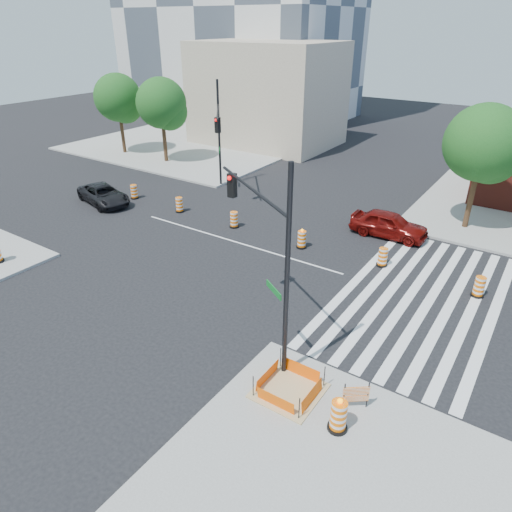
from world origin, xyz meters
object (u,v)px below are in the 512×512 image
object	(u,v)px
signal_pole_nw	(219,129)
signal_pole_se	(267,239)
red_coupe	(389,224)
dark_suv	(104,195)

from	to	relation	value
signal_pole_nw	signal_pole_se	bearing A→B (deg)	5.54
red_coupe	signal_pole_se	world-z (taller)	signal_pole_se
dark_suv	signal_pole_nw	size ratio (longest dim) A/B	0.61
red_coupe	signal_pole_se	distance (m)	13.82
dark_suv	signal_pole_nw	bearing A→B (deg)	-25.79
dark_suv	signal_pole_se	xyz separation A→B (m)	(18.53, -7.22, 4.19)
dark_suv	signal_pole_nw	world-z (taller)	signal_pole_nw
red_coupe	signal_pole_nw	distance (m)	13.96
red_coupe	signal_pole_se	size ratio (longest dim) A/B	0.58
signal_pole_se	signal_pole_nw	size ratio (longest dim) A/B	1.01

